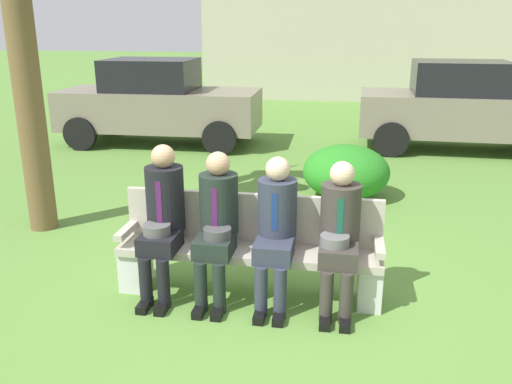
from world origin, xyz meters
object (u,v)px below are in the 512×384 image
at_px(park_bench, 250,247).
at_px(shrub_near_bench, 346,172).
at_px(seated_man_centerleft, 217,220).
at_px(parked_car_near, 158,102).
at_px(parked_car_far, 464,107).
at_px(seated_man_leftmost, 163,214).
at_px(seated_man_rightmost, 339,230).
at_px(seated_man_centerright, 276,224).

height_order(park_bench, shrub_near_bench, park_bench).
height_order(seated_man_centerleft, shrub_near_bench, seated_man_centerleft).
xyz_separation_m(shrub_near_bench, parked_car_near, (-3.74, 2.96, 0.46)).
height_order(park_bench, parked_car_far, parked_car_far).
height_order(seated_man_leftmost, parked_car_far, parked_car_far).
bearing_deg(park_bench, parked_car_far, 64.71).
bearing_deg(seated_man_rightmost, shrub_near_bench, 89.22).
bearing_deg(shrub_near_bench, seated_man_centerleft, -109.56).
xyz_separation_m(park_bench, seated_man_leftmost, (-0.76, -0.13, 0.32)).
height_order(seated_man_leftmost, seated_man_centerleft, seated_man_leftmost).
distance_m(park_bench, shrub_near_bench, 3.07).
bearing_deg(parked_car_near, seated_man_centerright, -62.36).
bearing_deg(seated_man_centerright, park_bench, 152.41).
relative_size(park_bench, seated_man_leftmost, 1.72).
xyz_separation_m(seated_man_leftmost, shrub_near_bench, (1.59, 3.08, -0.38)).
relative_size(park_bench, parked_car_near, 0.60).
distance_m(park_bench, seated_man_rightmost, 0.85).
xyz_separation_m(park_bench, seated_man_centerright, (0.25, -0.13, 0.28)).
bearing_deg(park_bench, parked_car_near, 116.24).
xyz_separation_m(seated_man_centerleft, parked_car_far, (3.24, 6.42, 0.11)).
relative_size(park_bench, seated_man_centerleft, 1.78).
xyz_separation_m(seated_man_leftmost, seated_man_centerright, (1.01, -0.00, -0.03)).
distance_m(shrub_near_bench, parked_car_near, 4.79).
height_order(seated_man_rightmost, parked_car_near, parked_car_near).
xyz_separation_m(seated_man_centerright, parked_car_far, (2.72, 6.42, 0.12)).
xyz_separation_m(park_bench, seated_man_rightmost, (0.79, -0.14, 0.27)).
distance_m(seated_man_centerleft, shrub_near_bench, 3.29).
bearing_deg(seated_man_centerleft, park_bench, 26.81).
distance_m(seated_man_leftmost, seated_man_centerright, 1.01).
bearing_deg(parked_car_far, parked_car_near, -176.27).
bearing_deg(shrub_near_bench, parked_car_near, 141.70).
bearing_deg(seated_man_centerleft, seated_man_centerright, 0.37).
bearing_deg(seated_man_centerright, seated_man_leftmost, 179.96).
bearing_deg(seated_man_rightmost, park_bench, 170.06).
bearing_deg(parked_car_near, parked_car_far, 3.73).
bearing_deg(parked_car_near, seated_man_leftmost, -70.36).
bearing_deg(seated_man_leftmost, seated_man_centerleft, -0.48).
xyz_separation_m(seated_man_leftmost, seated_man_rightmost, (1.55, -0.01, -0.04)).
bearing_deg(parked_car_near, seated_man_rightmost, -58.53).
bearing_deg(seated_man_leftmost, parked_car_far, 59.85).
distance_m(seated_man_leftmost, seated_man_centerleft, 0.49).
height_order(seated_man_centerright, shrub_near_bench, seated_man_centerright).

